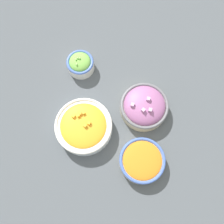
% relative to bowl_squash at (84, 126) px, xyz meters
% --- Properties ---
extents(ground_plane, '(3.00, 3.00, 0.00)m').
position_rel_bowl_squash_xyz_m(ground_plane, '(0.08, 0.10, -0.04)').
color(ground_plane, '#4C5156').
extents(bowl_squash, '(0.22, 0.22, 0.08)m').
position_rel_bowl_squash_xyz_m(bowl_squash, '(0.00, 0.00, 0.00)').
color(bowl_squash, silver).
rests_on(bowl_squash, ground_plane).
extents(bowl_red_onion, '(0.19, 0.19, 0.09)m').
position_rel_bowl_squash_xyz_m(bowl_red_onion, '(0.19, 0.16, 0.00)').
color(bowl_red_onion, beige).
rests_on(bowl_red_onion, ground_plane).
extents(bowl_carrots, '(0.17, 0.17, 0.06)m').
position_rel_bowl_squash_xyz_m(bowl_carrots, '(0.25, -0.04, -0.00)').
color(bowl_carrots, beige).
rests_on(bowl_carrots, ground_plane).
extents(bowl_lettuce, '(0.11, 0.11, 0.08)m').
position_rel_bowl_squash_xyz_m(bowl_lettuce, '(-0.12, 0.24, -0.00)').
color(bowl_lettuce, silver).
rests_on(bowl_lettuce, ground_plane).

